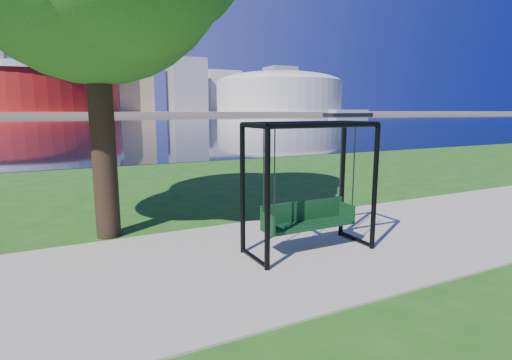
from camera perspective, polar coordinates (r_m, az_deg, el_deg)
ground at (r=7.19m, az=0.72°, el=-9.49°), size 900.00×900.00×0.00m
path at (r=6.77m, az=2.70°, el=-10.61°), size 120.00×4.00×0.03m
river at (r=108.10m, az=-25.20°, el=7.64°), size 900.00×180.00×0.02m
far_bank at (r=312.04m, az=-26.36°, el=8.56°), size 900.00×228.00×2.00m
stadium at (r=241.42m, az=-28.84°, el=11.44°), size 83.00×83.00×32.00m
arena at (r=278.12m, az=3.27°, el=12.58°), size 84.00×84.00×26.56m
skyline at (r=327.14m, az=-27.64°, el=14.61°), size 392.00×66.00×96.50m
swing at (r=6.73m, az=7.54°, el=-1.49°), size 2.16×0.95×2.21m
barge at (r=240.72m, az=13.08°, el=9.35°), size 32.46×11.44×3.18m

